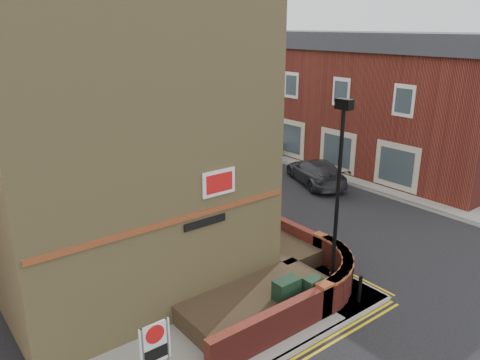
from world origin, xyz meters
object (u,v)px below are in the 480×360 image
object	(u,v)px
lamppost	(337,201)
silver_car_near	(181,166)
zone_sign	(156,350)
utility_cabinet_large	(286,297)

from	to	relation	value
lamppost	silver_car_near	bearing A→B (deg)	78.49
lamppost	silver_car_near	size ratio (longest dim) A/B	1.63
zone_sign	silver_car_near	distance (m)	17.47
zone_sign	silver_car_near	size ratio (longest dim) A/B	0.57
silver_car_near	zone_sign	bearing A→B (deg)	-98.37
utility_cabinet_large	lamppost	bearing A→B (deg)	-3.01
utility_cabinet_large	silver_car_near	size ratio (longest dim) A/B	0.31
lamppost	zone_sign	bearing A→B (deg)	-173.93
utility_cabinet_large	zone_sign	xyz separation A→B (m)	(-4.70, -0.80, 0.92)
silver_car_near	utility_cabinet_large	bearing A→B (deg)	-84.48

